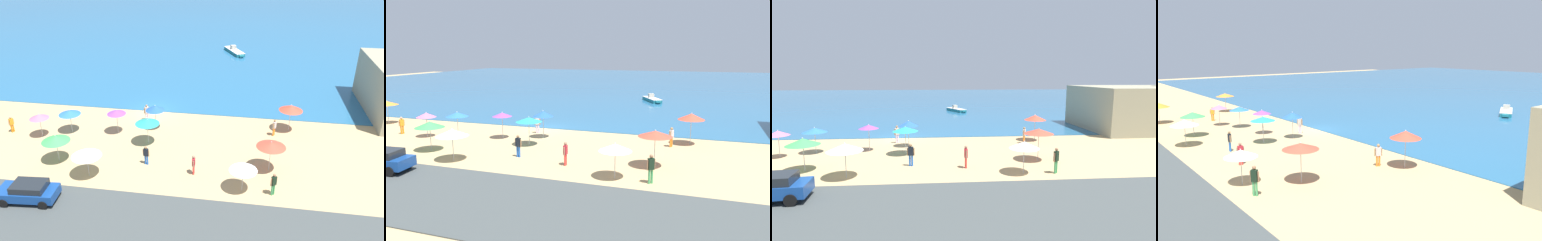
# 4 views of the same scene
# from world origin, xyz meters

# --- Properties ---
(ground_plane) EXTENTS (160.00, 160.00, 0.00)m
(ground_plane) POSITION_xyz_m (0.00, 0.00, 0.00)
(ground_plane) COLOR tan
(sea) EXTENTS (150.00, 110.00, 0.05)m
(sea) POSITION_xyz_m (0.00, 55.00, 0.03)
(sea) COLOR #26628E
(sea) RESTS_ON ground_plane
(coastal_road) EXTENTS (80.00, 8.00, 0.06)m
(coastal_road) POSITION_xyz_m (0.00, -18.00, 0.03)
(coastal_road) COLOR #414746
(coastal_road) RESTS_ON ground_plane
(beach_umbrella_0) EXTENTS (2.03, 2.03, 2.27)m
(beach_umbrella_0) POSITION_xyz_m (9.99, -12.44, 1.98)
(beach_umbrella_0) COLOR #B2B2B7
(beach_umbrella_0) RESTS_ON ground_plane
(beach_umbrella_1) EXTENTS (1.74, 1.74, 2.31)m
(beach_umbrella_1) POSITION_xyz_m (-8.67, -7.01, 2.03)
(beach_umbrella_1) COLOR #B2B2B7
(beach_umbrella_1) RESTS_ON ground_plane
(beach_umbrella_2) EXTENTS (2.15, 2.15, 2.45)m
(beach_umbrella_2) POSITION_xyz_m (1.43, -6.79, 2.19)
(beach_umbrella_2) COLOR #B2B2B7
(beach_umbrella_2) RESTS_ON ground_plane
(beach_umbrella_3) EXTENTS (2.28, 2.28, 2.41)m
(beach_umbrella_3) POSITION_xyz_m (-5.10, -10.79, 2.10)
(beach_umbrella_3) COLOR #B2B2B7
(beach_umbrella_3) RESTS_ON ground_plane
(beach_umbrella_4) EXTENTS (2.19, 2.19, 2.72)m
(beach_umbrella_4) POSITION_xyz_m (14.01, -2.25, 2.39)
(beach_umbrella_4) COLOR #B2B2B7
(beach_umbrella_4) RESTS_ON ground_plane
(beach_umbrella_5) EXTENTS (2.29, 2.29, 2.61)m
(beach_umbrella_5) POSITION_xyz_m (11.99, -9.43, 2.34)
(beach_umbrella_5) COLOR #B2B2B7
(beach_umbrella_5) RESTS_ON ground_plane
(beach_umbrella_6) EXTENTS (1.81, 1.81, 2.49)m
(beach_umbrella_6) POSITION_xyz_m (1.38, -3.82, 2.17)
(beach_umbrella_6) COLOR #B2B2B7
(beach_umbrella_6) RESTS_ON ground_plane
(beach_umbrella_7) EXTENTS (1.75, 1.75, 2.42)m
(beach_umbrella_7) POSITION_xyz_m (-1.93, -5.27, 2.17)
(beach_umbrella_7) COLOR #B2B2B7
(beach_umbrella_7) RESTS_ON ground_plane
(beach_umbrella_10) EXTENTS (2.29, 2.29, 2.36)m
(beach_umbrella_10) POSITION_xyz_m (-1.79, -12.43, 2.05)
(beach_umbrella_10) COLOR #B2B2B7
(beach_umbrella_10) RESTS_ON ground_plane
(beach_umbrella_11) EXTENTS (2.02, 2.02, 2.28)m
(beach_umbrella_11) POSITION_xyz_m (-6.34, -5.70, 2.01)
(beach_umbrella_11) COLOR #B2B2B7
(beach_umbrella_11) RESTS_ON ground_plane
(bather_0) EXTENTS (0.34, 0.53, 1.64)m
(bather_0) POSITION_xyz_m (-11.88, -6.67, 0.91)
(bather_0) COLOR orange
(bather_0) RESTS_ON ground_plane
(bather_1) EXTENTS (0.49, 0.38, 1.75)m
(bather_1) POSITION_xyz_m (0.08, -2.26, 0.98)
(bather_1) COLOR white
(bather_1) RESTS_ON ground_plane
(bather_2) EXTENTS (0.36, 0.51, 1.63)m
(bather_2) POSITION_xyz_m (12.57, -3.46, 0.91)
(bather_2) COLOR orange
(bather_2) RESTS_ON ground_plane
(bather_3) EXTENTS (0.56, 0.27, 1.69)m
(bather_3) POSITION_xyz_m (2.17, -10.13, 0.95)
(bather_3) COLOR blue
(bather_3) RESTS_ON ground_plane
(bather_4) EXTENTS (0.47, 0.40, 1.79)m
(bather_4) POSITION_xyz_m (12.19, -12.60, 1.01)
(bather_4) COLOR #45A05F
(bather_4) RESTS_ON ground_plane
(bather_5) EXTENTS (0.23, 0.57, 1.66)m
(bather_5) POSITION_xyz_m (6.18, -10.90, 0.93)
(bather_5) COLOR #F33A33
(bather_5) RESTS_ON ground_plane
(parked_car_0) EXTENTS (4.20, 2.16, 1.45)m
(parked_car_0) POSITION_xyz_m (-4.64, -16.02, 0.83)
(parked_car_0) COLOR navy
(parked_car_0) RESTS_ON coastal_road
(skiff_nearshore) EXTENTS (3.61, 5.39, 1.15)m
(skiff_nearshore) POSITION_xyz_m (7.36, 23.45, 0.37)
(skiff_nearshore) COLOR #1F757D
(skiff_nearshore) RESTS_ON sea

